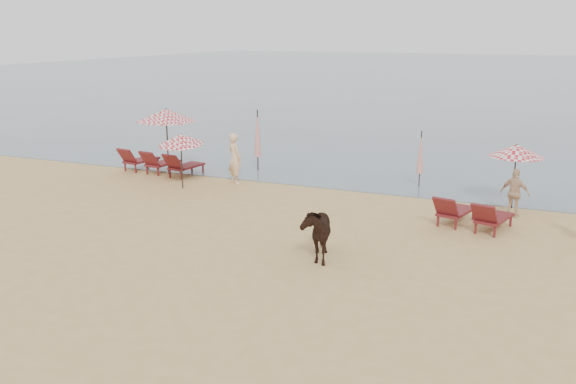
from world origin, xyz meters
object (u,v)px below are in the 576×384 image
lounger_cluster_left (159,162)px  beachgoer_right_b (515,193)px  lounger_cluster_right (472,213)px  umbrella_open_right (517,151)px  umbrella_open_left_b (181,139)px  umbrella_closed_right (421,152)px  umbrella_closed_left (258,134)px  cow (315,231)px  umbrella_open_left_a (166,115)px  beachgoer_left (235,158)px

lounger_cluster_left → beachgoer_right_b: 14.06m
lounger_cluster_right → umbrella_open_right: umbrella_open_right is taller
umbrella_open_left_b → umbrella_closed_right: (8.11, 3.81, -0.55)m
umbrella_closed_left → umbrella_closed_right: 6.85m
cow → umbrella_open_left_b: bearing=123.3°
umbrella_open_left_a → lounger_cluster_right: bearing=-20.5°
umbrella_closed_right → umbrella_open_right: bearing=-26.9°
lounger_cluster_right → umbrella_open_left_a: bearing=-177.9°
beachgoer_right_b → umbrella_open_left_a: bearing=11.0°
umbrella_closed_right → beachgoer_left: (-6.67, -2.31, -0.33)m
umbrella_open_left_a → beachgoer_right_b: 13.74m
umbrella_closed_left → cow: (6.04, -8.97, -0.86)m
beachgoer_right_b → beachgoer_left: bearing=11.8°
umbrella_open_left_a → umbrella_open_left_b: size_ratio=1.26×
umbrella_open_left_b → beachgoer_right_b: (11.74, 0.96, -1.09)m
umbrella_open_right → umbrella_closed_right: bearing=141.7°
lounger_cluster_left → cow: (9.59, -6.93, 0.25)m
lounger_cluster_right → beachgoer_left: 9.55m
lounger_cluster_right → umbrella_open_right: bearing=86.2°
lounger_cluster_right → umbrella_closed_right: 5.36m
umbrella_open_right → umbrella_closed_right: (-3.50, 1.77, -0.64)m
umbrella_open_left_a → umbrella_open_left_b: (1.87, -1.88, -0.57)m
lounger_cluster_right → umbrella_closed_left: (-9.42, 4.70, 1.13)m
umbrella_closed_left → umbrella_open_right: bearing=-10.1°
lounger_cluster_left → umbrella_closed_right: bearing=18.0°
umbrella_open_right → beachgoer_left: umbrella_open_right is taller
umbrella_closed_left → umbrella_closed_right: umbrella_closed_left is taller
umbrella_open_left_b → beachgoer_left: size_ratio=1.09×
umbrella_open_left_a → beachgoer_right_b: (13.61, -0.93, -1.66)m
lounger_cluster_right → umbrella_open_left_a: (-12.55, 2.70, 1.98)m
lounger_cluster_left → beachgoer_right_b: beachgoer_right_b is taller
umbrella_open_right → umbrella_closed_right: umbrella_open_right is taller
lounger_cluster_right → umbrella_open_left_a: 12.99m
cow → umbrella_open_right: bearing=37.0°
umbrella_open_left_b → cow: 8.97m
lounger_cluster_left → umbrella_closed_right: (10.40, 1.97, 0.84)m
umbrella_closed_left → beachgoer_left: 2.46m
beachgoer_right_b → umbrella_open_right: bearing=-68.2°
umbrella_open_left_b → lounger_cluster_left: bearing=144.4°
cow → lounger_cluster_left: bearing=122.3°
umbrella_closed_left → beachgoer_right_b: bearing=-15.6°
lounger_cluster_right → umbrella_open_left_b: umbrella_open_left_b is taller
lounger_cluster_right → umbrella_open_left_b: (-10.68, 0.82, 1.40)m
umbrella_closed_left → umbrella_closed_right: size_ratio=1.21×
lounger_cluster_left → umbrella_open_right: (13.90, 0.19, 1.47)m
beachgoer_right_b → cow: bearing=68.6°
umbrella_open_right → beachgoer_left: bearing=171.6°
umbrella_closed_right → beachgoer_right_b: bearing=-38.1°
umbrella_open_right → beachgoer_left: 10.23m
umbrella_closed_left → umbrella_open_left_b: bearing=-108.0°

